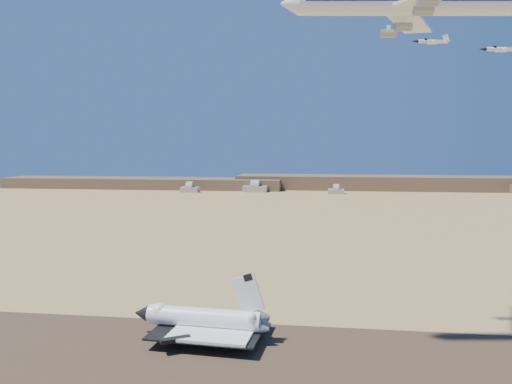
# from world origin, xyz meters

# --- Properties ---
(ground) EXTENTS (1200.00, 1200.00, 0.00)m
(ground) POSITION_xyz_m (0.00, 0.00, 0.00)
(ground) COLOR tan
(ground) RESTS_ON ground
(runway) EXTENTS (600.00, 50.00, 0.06)m
(runway) POSITION_xyz_m (0.00, 0.00, 0.03)
(runway) COLOR #493524
(runway) RESTS_ON ground
(ridgeline) EXTENTS (960.00, 90.00, 18.00)m
(ridgeline) POSITION_xyz_m (65.32, 527.31, 7.63)
(ridgeline) COLOR brown
(ridgeline) RESTS_ON ground
(hangars) EXTENTS (200.50, 29.50, 30.00)m
(hangars) POSITION_xyz_m (-64.00, 478.43, 4.83)
(hangars) COLOR #ABA597
(hangars) RESTS_ON ground
(shuttle) EXTENTS (42.58, 28.11, 20.93)m
(shuttle) POSITION_xyz_m (-12.13, 10.55, 5.63)
(shuttle) COLOR white
(shuttle) RESTS_ON runway
(carrier_747) EXTENTS (75.33, 57.70, 18.70)m
(carrier_747) POSITION_xyz_m (45.35, 6.05, 94.62)
(carrier_747) COLOR white
(crew_a) EXTENTS (0.55, 0.69, 1.66)m
(crew_a) POSITION_xyz_m (-6.50, 3.58, 0.89)
(crew_a) COLOR #E34F0D
(crew_a) RESTS_ON runway
(crew_b) EXTENTS (0.80, 0.93, 1.66)m
(crew_b) POSITION_xyz_m (-3.21, 3.17, 0.89)
(crew_b) COLOR #E34F0D
(crew_b) RESTS_ON runway
(crew_c) EXTENTS (1.14, 0.97, 1.73)m
(crew_c) POSITION_xyz_m (-2.27, 3.62, 0.93)
(crew_c) COLOR #E34F0D
(crew_c) RESTS_ON runway
(chase_jet_c) EXTENTS (13.75, 7.82, 3.47)m
(chase_jet_c) POSITION_xyz_m (61.15, 56.92, 94.89)
(chase_jet_c) COLOR white
(chase_jet_d) EXTENTS (16.56, 9.23, 4.14)m
(chase_jet_d) POSITION_xyz_m (90.38, 73.25, 94.54)
(chase_jet_d) COLOR white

